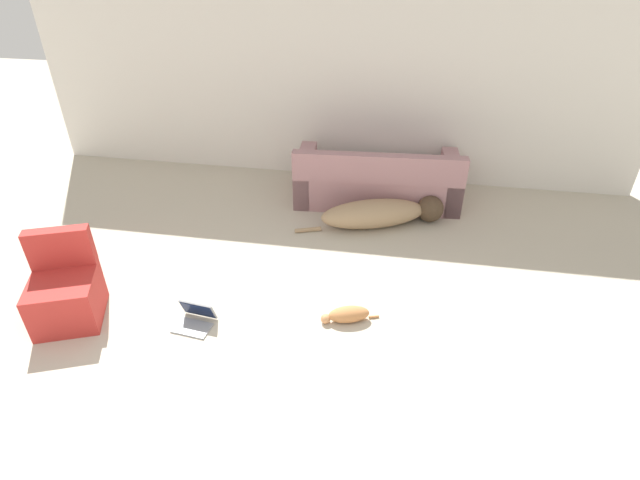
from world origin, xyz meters
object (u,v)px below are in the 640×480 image
(couch, at_px, (377,181))
(side_chair, at_px, (66,292))
(laptop_open, at_px, (196,317))
(dog, at_px, (382,213))
(cat, at_px, (347,315))

(couch, xyz_separation_m, side_chair, (-2.58, -2.72, 0.02))
(laptop_open, bearing_deg, side_chair, -168.59)
(dog, distance_m, laptop_open, 2.52)
(dog, height_order, cat, dog)
(couch, bearing_deg, laptop_open, 57.87)
(couch, distance_m, dog, 0.65)
(couch, bearing_deg, dog, 96.63)
(dog, relative_size, cat, 3.30)
(couch, relative_size, dog, 1.20)
(side_chair, bearing_deg, cat, -13.44)
(couch, xyz_separation_m, dog, (0.12, -0.63, -0.10))
(couch, relative_size, side_chair, 2.61)
(laptop_open, bearing_deg, cat, 17.86)
(couch, xyz_separation_m, laptop_open, (-1.42, -2.63, -0.19))
(cat, relative_size, side_chair, 0.66)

